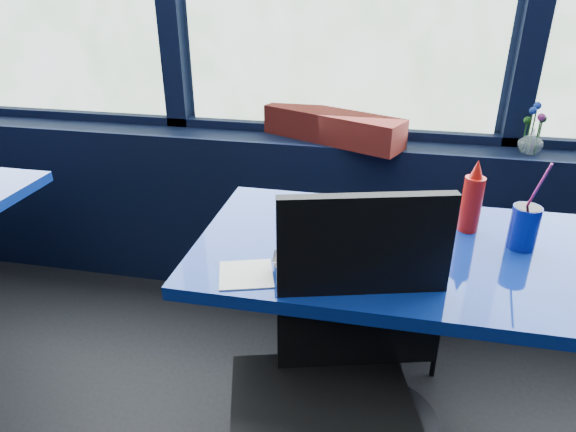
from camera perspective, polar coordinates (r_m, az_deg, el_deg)
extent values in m
cube|color=black|center=(2.52, 4.76, -0.15)|extent=(5.00, 0.26, 0.80)
cube|color=black|center=(2.45, 5.36, 9.31)|extent=(4.80, 0.08, 0.06)
cylinder|color=black|center=(2.04, 9.93, -21.69)|extent=(0.44, 0.44, 0.03)
cylinder|color=black|center=(1.81, 10.73, -14.71)|extent=(0.12, 0.12, 0.68)
cube|color=navy|center=(1.59, 11.88, -3.94)|extent=(1.20, 0.70, 0.04)
cube|color=black|center=(1.37, 4.08, -21.92)|extent=(0.57, 0.57, 0.04)
cube|color=black|center=(1.35, 8.21, -7.58)|extent=(0.43, 0.15, 0.51)
cylinder|color=black|center=(1.72, 9.95, -22.24)|extent=(0.03, 0.03, 0.47)
cube|color=black|center=(2.11, 11.37, -6.68)|extent=(0.47, 0.47, 0.03)
cube|color=black|center=(1.86, 9.95, -3.54)|extent=(0.33, 0.15, 0.40)
cylinder|color=black|center=(2.39, 13.28, -8.43)|extent=(0.02, 0.02, 0.37)
cylinder|color=black|center=(2.16, 16.25, -12.96)|extent=(0.02, 0.02, 0.37)
cylinder|color=black|center=(2.30, 5.94, -9.28)|extent=(0.02, 0.02, 0.37)
cylinder|color=black|center=(2.06, 8.10, -14.18)|extent=(0.02, 0.02, 0.37)
cube|color=maroon|center=(2.33, 4.97, 9.89)|extent=(0.66, 0.42, 0.13)
imported|color=silver|center=(2.38, 25.38, 7.46)|extent=(0.12, 0.12, 0.10)
cylinder|color=#1E5919|center=(2.37, 25.13, 8.25)|extent=(0.01, 0.01, 0.17)
sphere|color=blue|center=(2.35, 25.59, 10.52)|extent=(0.03, 0.03, 0.03)
cylinder|color=#1E5919|center=(2.37, 25.92, 7.82)|extent=(0.01, 0.01, 0.14)
sphere|color=#D83FA4|center=(2.35, 26.33, 9.83)|extent=(0.03, 0.03, 0.03)
cylinder|color=#1E5919|center=(2.39, 25.48, 8.51)|extent=(0.01, 0.01, 0.18)
sphere|color=blue|center=(2.36, 25.98, 10.96)|extent=(0.03, 0.03, 0.03)
cylinder|color=#1E5919|center=(2.39, 24.72, 7.86)|extent=(0.01, 0.01, 0.12)
sphere|color=#1E5919|center=(2.37, 25.06, 9.60)|extent=(0.03, 0.03, 0.03)
cylinder|color=#1E5919|center=(2.39, 26.07, 7.78)|extent=(0.01, 0.01, 0.13)
sphere|color=#1E5919|center=(2.37, 26.45, 9.64)|extent=(0.03, 0.03, 0.03)
cylinder|color=red|center=(1.43, 3.62, -4.94)|extent=(0.24, 0.24, 0.04)
cylinder|color=white|center=(1.44, 3.61, -5.26)|extent=(0.23, 0.23, 0.00)
cylinder|color=silver|center=(1.44, 7.36, -3.68)|extent=(0.08, 0.09, 0.07)
sphere|color=brown|center=(1.41, 3.23, -4.06)|extent=(0.05, 0.05, 0.05)
cylinder|color=#B41813|center=(1.40, 2.95, -3.20)|extent=(0.05, 0.05, 0.01)
cylinder|color=red|center=(1.70, 19.69, 1.25)|extent=(0.06, 0.06, 0.18)
cone|color=red|center=(1.66, 20.30, 4.95)|extent=(0.04, 0.04, 0.06)
cylinder|color=#0D1B96|center=(1.66, 24.73, -1.14)|extent=(0.08, 0.08, 0.13)
cylinder|color=black|center=(1.64, 25.13, 0.81)|extent=(0.07, 0.07, 0.01)
cylinder|color=#FA3494|center=(1.62, 25.88, 2.59)|extent=(0.05, 0.06, 0.18)
cube|color=white|center=(1.41, -4.69, -6.48)|extent=(0.18, 0.18, 0.00)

